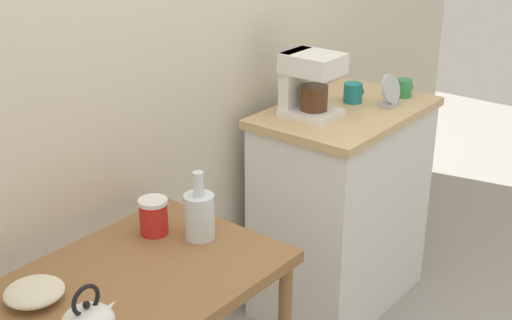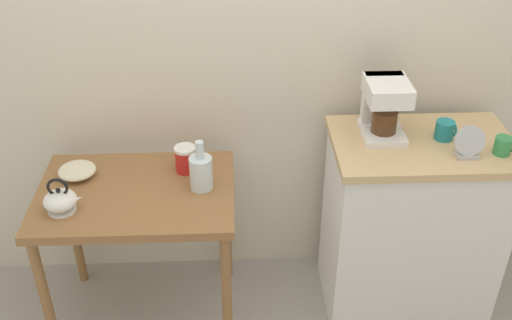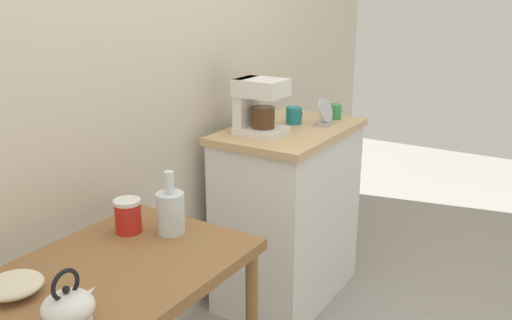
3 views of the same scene
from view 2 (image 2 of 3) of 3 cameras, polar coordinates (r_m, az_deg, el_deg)
The scene contains 12 objects.
ground_plane at distance 3.15m, azimuth 0.49°, elevation -13.40°, with size 8.00×8.00×0.00m, color gray.
back_wall at distance 2.71m, azimuth 2.39°, elevation 14.03°, with size 4.40×0.10×2.80m, color beige.
wooden_table at distance 2.71m, azimuth -11.15°, elevation -4.55°, with size 0.85×0.61×0.76m.
kitchen_counter at distance 2.96m, azimuth 14.37°, elevation -6.04°, with size 0.79×0.51×0.93m.
bowl_stoneware at distance 2.78m, azimuth -16.59°, elevation -0.98°, with size 0.17×0.17×0.05m.
teakettle at distance 2.58m, azimuth -18.01°, elevation -3.66°, with size 0.17×0.14×0.16m.
glass_carafe_vase at distance 2.58m, azimuth -5.24°, elevation -1.09°, with size 0.10×0.10×0.23m.
canister_enamel at distance 2.71m, azimuth -6.69°, elevation 0.10°, with size 0.10×0.10×0.12m.
coffee_maker at distance 2.65m, azimuth 12.06°, elevation 5.14°, with size 0.18×0.22×0.26m.
mug_dark_teal at distance 2.73m, azimuth 17.47°, elevation 2.72°, with size 0.09×0.08×0.08m.
mug_tall_green at distance 2.70m, azimuth 22.37°, elevation 1.27°, with size 0.08×0.07×0.08m.
table_clock at distance 2.62m, azimuth 19.53°, elevation 1.43°, with size 0.13×0.06×0.14m.
Camera 2 is at (-0.12, -2.18, 2.27)m, focal length 42.23 mm.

